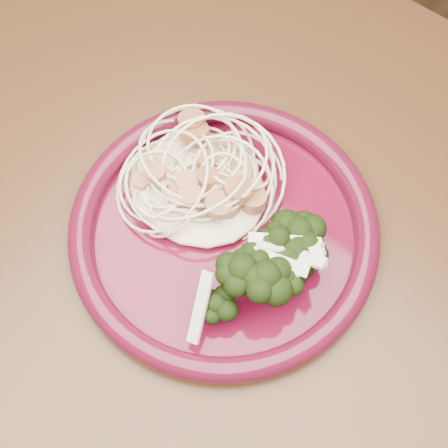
% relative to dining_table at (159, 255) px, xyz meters
% --- Properties ---
extents(dining_table, '(1.20, 0.80, 0.75)m').
position_rel_dining_table_xyz_m(dining_table, '(0.00, 0.00, 0.00)').
color(dining_table, '#472814').
rests_on(dining_table, ground).
extents(dinner_plate, '(0.37, 0.37, 0.02)m').
position_rel_dining_table_xyz_m(dinner_plate, '(0.07, 0.03, 0.11)').
color(dinner_plate, '#4F081B').
rests_on(dinner_plate, dining_table).
extents(spaghetti_pile, '(0.17, 0.16, 0.03)m').
position_rel_dining_table_xyz_m(spaghetti_pile, '(0.02, 0.04, 0.12)').
color(spaghetti_pile, beige).
rests_on(spaghetti_pile, dinner_plate).
extents(scallop_cluster, '(0.16, 0.16, 0.04)m').
position_rel_dining_table_xyz_m(scallop_cluster, '(0.02, 0.04, 0.16)').
color(scallop_cluster, '#AA6B41').
rests_on(scallop_cluster, spaghetti_pile).
extents(broccoli_pile, '(0.14, 0.18, 0.05)m').
position_rel_dining_table_xyz_m(broccoli_pile, '(0.13, 0.01, 0.13)').
color(broccoli_pile, black).
rests_on(broccoli_pile, dinner_plate).
extents(onion_garnish, '(0.10, 0.12, 0.06)m').
position_rel_dining_table_xyz_m(onion_garnish, '(0.13, 0.01, 0.17)').
color(onion_garnish, beige).
rests_on(onion_garnish, broccoli_pile).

